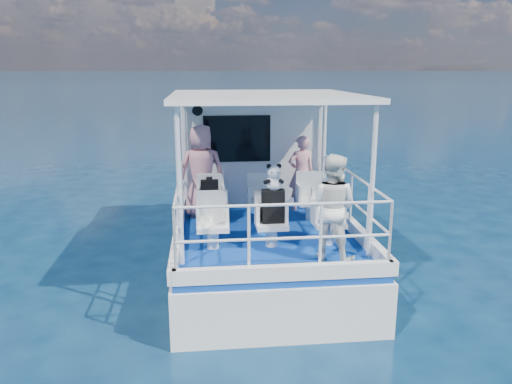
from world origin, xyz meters
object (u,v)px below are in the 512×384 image
(passenger_port_fwd, at_px, (202,171))
(backpack_center, at_px, (273,206))
(passenger_stbd_aft, at_px, (332,207))
(panda, at_px, (274,177))

(passenger_port_fwd, relative_size, backpack_center, 3.37)
(passenger_stbd_aft, bearing_deg, backpack_center, -4.29)
(passenger_stbd_aft, height_order, backpack_center, passenger_stbd_aft)
(passenger_port_fwd, distance_m, backpack_center, 2.06)
(passenger_stbd_aft, bearing_deg, passenger_port_fwd, -17.79)
(passenger_stbd_aft, xyz_separation_m, panda, (-0.75, 0.59, 0.32))
(passenger_stbd_aft, bearing_deg, panda, -4.15)
(backpack_center, xyz_separation_m, panda, (0.01, -0.01, 0.45))
(backpack_center, bearing_deg, passenger_port_fwd, 121.57)
(passenger_stbd_aft, relative_size, panda, 3.80)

